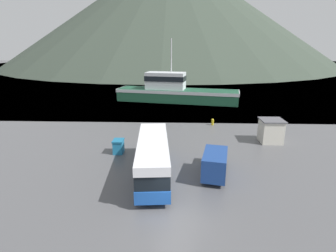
{
  "coord_description": "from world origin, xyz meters",
  "views": [
    {
      "loc": [
        0.14,
        -14.3,
        10.7
      ],
      "look_at": [
        -0.93,
        14.32,
        2.0
      ],
      "focal_mm": 28.0,
      "sensor_mm": 36.0,
      "label": 1
    }
  ],
  "objects_px": {
    "delivery_van": "(215,162)",
    "storage_bin": "(118,146)",
    "fishing_boat": "(174,91)",
    "dock_kiosk": "(271,131)",
    "tour_bus": "(153,156)"
  },
  "relations": [
    {
      "from": "tour_bus",
      "to": "storage_bin",
      "type": "height_order",
      "value": "tour_bus"
    },
    {
      "from": "tour_bus",
      "to": "storage_bin",
      "type": "xyz_separation_m",
      "value": [
        -4.08,
        4.87,
        -1.07
      ]
    },
    {
      "from": "tour_bus",
      "to": "delivery_van",
      "type": "height_order",
      "value": "tour_bus"
    },
    {
      "from": "tour_bus",
      "to": "delivery_van",
      "type": "bearing_deg",
      "value": -1.59
    },
    {
      "from": "dock_kiosk",
      "to": "fishing_boat",
      "type": "bearing_deg",
      "value": 116.25
    },
    {
      "from": "delivery_van",
      "to": "dock_kiosk",
      "type": "bearing_deg",
      "value": 60.24
    },
    {
      "from": "tour_bus",
      "to": "dock_kiosk",
      "type": "xyz_separation_m",
      "value": [
        12.88,
        8.86,
        -0.44
      ]
    },
    {
      "from": "delivery_van",
      "to": "fishing_boat",
      "type": "bearing_deg",
      "value": 108.74
    },
    {
      "from": "tour_bus",
      "to": "storage_bin",
      "type": "relative_size",
      "value": 7.15
    },
    {
      "from": "delivery_van",
      "to": "tour_bus",
      "type": "bearing_deg",
      "value": -165.15
    },
    {
      "from": "tour_bus",
      "to": "dock_kiosk",
      "type": "relative_size",
      "value": 3.84
    },
    {
      "from": "delivery_van",
      "to": "storage_bin",
      "type": "relative_size",
      "value": 3.86
    },
    {
      "from": "delivery_van",
      "to": "storage_bin",
      "type": "bearing_deg",
      "value": 165.74
    },
    {
      "from": "tour_bus",
      "to": "delivery_van",
      "type": "xyz_separation_m",
      "value": [
        5.32,
        0.29,
        -0.6
      ]
    },
    {
      "from": "storage_bin",
      "to": "dock_kiosk",
      "type": "relative_size",
      "value": 0.54
    }
  ]
}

